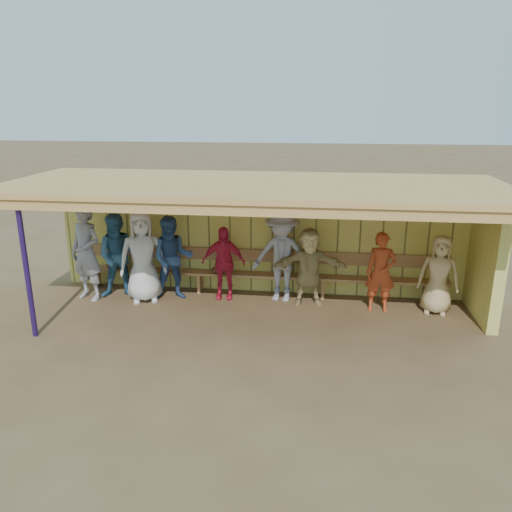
{
  "coord_description": "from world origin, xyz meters",
  "views": [
    {
      "loc": [
        1.19,
        -8.65,
        3.8
      ],
      "look_at": [
        0.0,
        0.35,
        1.05
      ],
      "focal_mm": 35.0,
      "sensor_mm": 36.0,
      "label": 1
    }
  ],
  "objects": [
    {
      "name": "dugout_equipment",
      "position": [
        -1.21,
        0.99,
        0.49
      ],
      "size": [
        6.89,
        0.62,
        0.8
      ],
      "color": "gold",
      "rests_on": "ground"
    },
    {
      "name": "player_a",
      "position": [
        -3.43,
        0.37,
        0.98
      ],
      "size": [
        0.83,
        0.69,
        1.96
      ],
      "primitive_type": "imported",
      "rotation": [
        0.0,
        0.0,
        -0.36
      ],
      "color": "gray",
      "rests_on": "ground"
    },
    {
      "name": "player_c",
      "position": [
        -1.73,
        0.61,
        0.86
      ],
      "size": [
        0.96,
        0.83,
        1.71
      ],
      "primitive_type": "imported",
      "rotation": [
        0.0,
        0.0,
        0.24
      ],
      "color": "#305086",
      "rests_on": "ground"
    },
    {
      "name": "player_f",
      "position": [
        1.01,
        0.67,
        0.77
      ],
      "size": [
        1.48,
        0.64,
        1.55
      ],
      "primitive_type": "imported",
      "rotation": [
        0.0,
        0.0,
        0.13
      ],
      "color": "tan",
      "rests_on": "ground"
    },
    {
      "name": "player_g",
      "position": [
        2.36,
        0.52,
        0.77
      ],
      "size": [
        0.58,
        0.4,
        1.54
      ],
      "primitive_type": "imported",
      "rotation": [
        0.0,
        0.0,
        -0.05
      ],
      "color": "#AF3D1C",
      "rests_on": "ground"
    },
    {
      "name": "ground",
      "position": [
        0.0,
        0.0,
        0.0
      ],
      "size": [
        90.0,
        90.0,
        0.0
      ],
      "primitive_type": "plane",
      "color": "brown",
      "rests_on": "ground"
    },
    {
      "name": "bench",
      "position": [
        0.0,
        1.12,
        0.53
      ],
      "size": [
        7.6,
        0.34,
        0.93
      ],
      "color": "#B17F4C",
      "rests_on": "ground"
    },
    {
      "name": "player_e",
      "position": [
        0.46,
        0.81,
        0.93
      ],
      "size": [
        1.29,
        0.87,
        1.86
      ],
      "primitive_type": "imported",
      "rotation": [
        0.0,
        0.0,
        -0.16
      ],
      "color": "#94939B",
      "rests_on": "ground"
    },
    {
      "name": "dugout_structure",
      "position": [
        0.39,
        0.69,
        1.69
      ],
      "size": [
        8.8,
        3.2,
        2.5
      ],
      "color": "#D9CC5C",
      "rests_on": "ground"
    },
    {
      "name": "player_b",
      "position": [
        -2.28,
        0.43,
        0.93
      ],
      "size": [
        1.06,
        0.88,
        1.85
      ],
      "primitive_type": "imported",
      "rotation": [
        0.0,
        0.0,
        0.37
      ],
      "color": "silver",
      "rests_on": "ground"
    },
    {
      "name": "player_extra",
      "position": [
        -2.83,
        0.56,
        0.87
      ],
      "size": [
        0.98,
        0.83,
        1.75
      ],
      "primitive_type": "imported",
      "rotation": [
        0.0,
        0.0,
        0.22
      ],
      "color": "#33668C",
      "rests_on": "ground"
    },
    {
      "name": "player_d",
      "position": [
        -0.72,
        0.78,
        0.75
      ],
      "size": [
        0.89,
        0.41,
        1.5
      ],
      "primitive_type": "imported",
      "rotation": [
        0.0,
        0.0,
        0.05
      ],
      "color": "red",
      "rests_on": "ground"
    },
    {
      "name": "player_h",
      "position": [
        3.43,
        0.54,
        0.76
      ],
      "size": [
        0.83,
        0.62,
        1.52
      ],
      "primitive_type": "imported",
      "rotation": [
        0.0,
        0.0,
        -0.2
      ],
      "color": "tan",
      "rests_on": "ground"
    }
  ]
}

